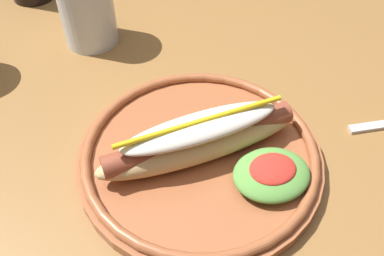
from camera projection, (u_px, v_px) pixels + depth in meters
dining_table at (134, 98)px, 0.72m from camera, size 1.23×1.06×0.74m
hot_dog_plate at (204, 153)px, 0.50m from camera, size 0.29×0.29×0.08m
water_cup at (86, 5)px, 0.63m from camera, size 0.08×0.08×0.12m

